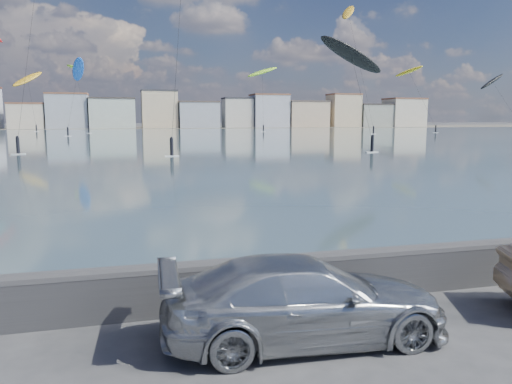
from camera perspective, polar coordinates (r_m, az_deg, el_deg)
ground at (r=8.07m, az=0.33°, el=-20.19°), size 700.00×700.00×0.00m
bay_water at (r=98.43m, az=-13.64°, el=6.01°), size 500.00×177.00×0.00m
far_shore_strip at (r=206.88m, az=-14.24°, el=7.17°), size 500.00×60.00×0.00m
seawall at (r=10.25m, az=-3.63°, el=-10.25°), size 400.00×0.36×1.08m
far_buildings at (r=192.87m, az=-13.87°, el=8.89°), size 240.79×13.26×14.60m
car_silver at (r=8.95m, az=5.61°, el=-12.11°), size 5.12×2.28×1.46m
kitesurfer_0 at (r=125.29m, az=-19.67°, el=12.98°), size 4.34×17.38×17.77m
kitesurfer_4 at (r=130.24m, az=10.53°, el=19.38°), size 7.68×12.63×31.93m
kitesurfer_5 at (r=149.24m, az=17.09°, el=13.00°), size 5.25×18.67×18.53m
kitesurfer_7 at (r=150.80m, az=0.74°, el=13.50°), size 10.27×15.05×19.38m
kitesurfer_13 at (r=165.27m, az=-24.65°, el=11.61°), size 9.38×17.55×18.38m
kitesurfer_14 at (r=136.38m, az=25.40°, el=11.29°), size 8.46×15.48×15.32m
kitesurfer_17 at (r=147.79m, az=-20.00°, el=13.10°), size 7.82×19.63×18.97m
kitesurfer_18 at (r=70.55m, az=10.85°, el=15.06°), size 9.65×14.49×15.37m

